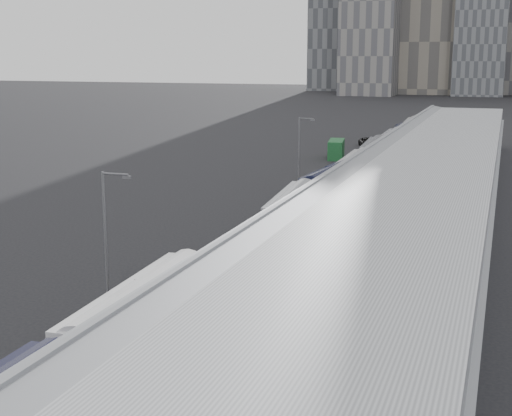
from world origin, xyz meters
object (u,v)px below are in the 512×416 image
at_px(bus_7, 374,156).
at_px(bus_10, 412,129).
at_px(bus_2, 142,323).
at_px(suv, 368,142).
at_px(street_lamp_near, 108,230).
at_px(bus_5, 330,188).
at_px(shipping_container, 336,149).
at_px(bus_3, 233,267).
at_px(bus_4, 292,215).
at_px(bus_9, 401,137).
at_px(street_lamp_far, 300,146).
at_px(bus_6, 356,173).
at_px(bus_8, 392,145).

distance_m(bus_7, bus_10, 41.56).
relative_size(bus_2, bus_7, 1.00).
bearing_deg(suv, street_lamp_near, -110.31).
relative_size(bus_5, shipping_container, 2.07).
bearing_deg(bus_3, street_lamp_near, -135.65).
distance_m(bus_10, shipping_container, 35.32).
bearing_deg(bus_5, bus_4, -85.66).
bearing_deg(bus_10, bus_9, -93.94).
bearing_deg(street_lamp_far, bus_5, -56.60).
distance_m(bus_4, suv, 65.51).
xyz_separation_m(bus_7, street_lamp_near, (-5.64, -64.37, 3.40)).
height_order(bus_10, suv, bus_10).
height_order(bus_10, street_lamp_far, street_lamp_far).
bearing_deg(bus_10, bus_7, -92.92).
bearing_deg(bus_5, suv, 100.49).
relative_size(bus_3, street_lamp_far, 1.44).
xyz_separation_m(bus_4, bus_7, (0.14, 41.58, 0.04)).
distance_m(bus_6, street_lamp_near, 48.20).
relative_size(shipping_container, suv, 1.15).
relative_size(bus_4, bus_6, 0.96).
relative_size(bus_7, street_lamp_near, 1.57).
xyz_separation_m(bus_6, bus_10, (-0.46, 58.26, -0.15)).
distance_m(bus_4, bus_5, 14.66).
distance_m(bus_4, street_lamp_near, 23.69).
bearing_deg(bus_5, bus_2, -85.51).
relative_size(bus_3, bus_8, 0.87).
bearing_deg(shipping_container, bus_4, -90.71).
bearing_deg(bus_8, bus_9, 91.78).
bearing_deg(shipping_container, bus_9, 61.91).
distance_m(bus_8, bus_9, 14.77).
relative_size(bus_9, street_lamp_near, 1.40).
xyz_separation_m(bus_2, street_lamp_near, (-5.49, 5.97, 3.38)).
bearing_deg(bus_9, bus_10, 83.83).
height_order(bus_4, street_lamp_near, street_lamp_near).
relative_size(bus_6, street_lamp_near, 1.60).
height_order(bus_3, bus_5, bus_5).
bearing_deg(bus_2, bus_6, 86.63).
relative_size(bus_8, bus_10, 1.08).
height_order(bus_8, suv, bus_8).
relative_size(bus_2, suv, 2.45).
height_order(bus_6, bus_7, bus_6).
distance_m(bus_2, bus_7, 70.34).
xyz_separation_m(bus_2, street_lamp_far, (-6.01, 52.62, 3.20)).
xyz_separation_m(street_lamp_near, shipping_container, (-1.62, 71.41, -3.63)).
bearing_deg(bus_6, bus_8, 88.14).
distance_m(bus_6, bus_8, 29.66).
bearing_deg(street_lamp_far, street_lamp_near, -89.36).
height_order(bus_7, shipping_container, bus_7).
bearing_deg(bus_5, bus_10, 94.33).
distance_m(bus_7, street_lamp_near, 64.70).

